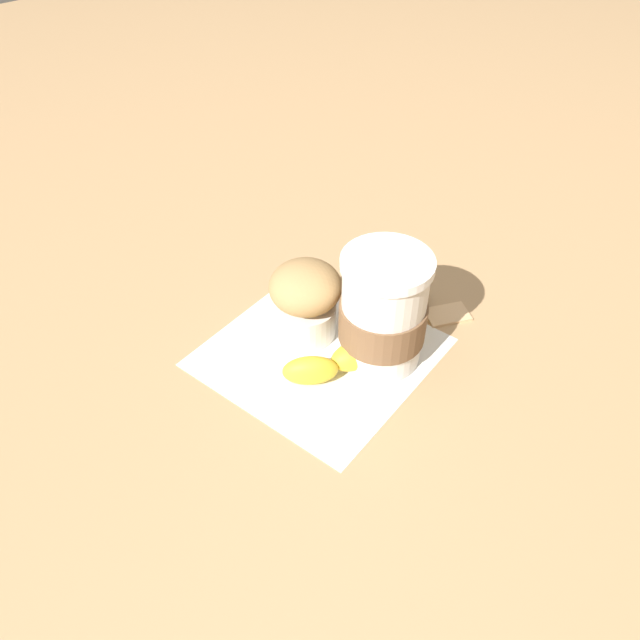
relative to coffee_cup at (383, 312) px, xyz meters
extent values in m
plane|color=tan|center=(0.05, -0.05, -0.06)|extent=(3.00, 3.00, 0.00)
cube|color=white|center=(0.05, -0.05, -0.06)|extent=(0.26, 0.26, 0.00)
cylinder|color=silver|center=(0.00, 0.00, 0.00)|extent=(0.09, 0.09, 0.12)
cylinder|color=white|center=(0.00, 0.00, 0.06)|extent=(0.09, 0.09, 0.01)
cylinder|color=brown|center=(0.00, 0.00, -0.01)|extent=(0.09, 0.09, 0.04)
cylinder|color=white|center=(0.04, -0.08, -0.04)|extent=(0.07, 0.07, 0.04)
ellipsoid|color=#AD8451|center=(0.04, -0.08, 0.00)|extent=(0.08, 0.08, 0.05)
ellipsoid|color=gold|center=(0.08, -0.02, -0.04)|extent=(0.06, 0.06, 0.03)
ellipsoid|color=gold|center=(0.03, 0.00, -0.04)|extent=(0.07, 0.05, 0.03)
ellipsoid|color=gold|center=(-0.03, -0.01, -0.04)|extent=(0.07, 0.04, 0.03)
ellipsoid|color=brown|center=(-0.08, -0.03, -0.04)|extent=(0.06, 0.05, 0.03)
cube|color=#E0B27F|center=(-0.11, 0.01, -0.06)|extent=(0.06, 0.05, 0.01)
camera|label=1|loc=(0.36, 0.31, 0.43)|focal=35.00mm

